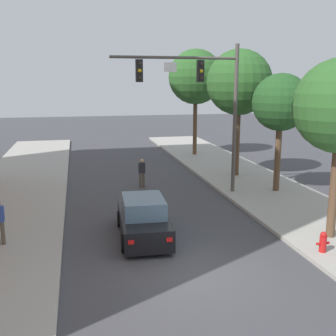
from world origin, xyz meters
TOP-DOWN VIEW (x-y plane):
  - ground_plane at (0.00, 0.00)m, footprint 120.00×120.00m
  - traffic_signal_mast at (2.81, 8.23)m, footprint 6.39×0.38m
  - car_lead_black at (-1.01, 3.23)m, footprint 1.99×4.31m
  - pedestrian_crossing_road at (0.12, 10.55)m, footprint 0.36×0.22m
  - fire_hydrant at (4.66, 0.20)m, footprint 0.48×0.24m
  - street_tree_second at (6.92, 7.88)m, footprint 2.93×2.93m
  - street_tree_third at (6.22, 11.74)m, footprint 3.88×3.88m
  - street_tree_farthest at (5.82, 19.41)m, footprint 4.20×4.20m

SIDE VIEW (x-z plane):
  - ground_plane at x=0.00m, z-range 0.00..0.00m
  - fire_hydrant at x=4.66m, z-range 0.15..0.87m
  - car_lead_black at x=-1.01m, z-range -0.08..1.52m
  - pedestrian_crossing_road at x=0.12m, z-range 0.09..1.73m
  - street_tree_second at x=6.92m, z-range 1.70..7.81m
  - traffic_signal_mast at x=2.81m, z-range 1.58..9.08m
  - street_tree_third at x=6.22m, z-range 1.97..9.55m
  - street_tree_farthest at x=5.82m, z-range 2.10..10.24m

